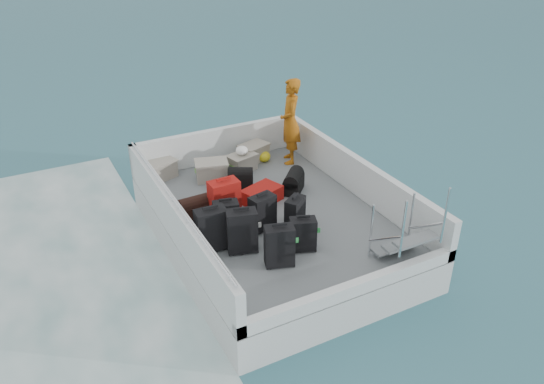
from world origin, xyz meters
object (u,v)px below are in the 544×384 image
at_px(suitcase_2, 226,218).
at_px(crate_0, 161,170).
at_px(suitcase_7, 295,213).
at_px(crate_2, 242,163).
at_px(suitcase_6, 303,235).
at_px(crate_3, 254,153).
at_px(suitcase_1, 212,230).
at_px(suitcase_3, 279,246).
at_px(suitcase_5, 224,200).
at_px(suitcase_8, 262,195).
at_px(suitcase_4, 262,213).
at_px(passenger, 290,122).
at_px(crate_1, 212,171).
at_px(suitcase_0, 242,232).

distance_m(suitcase_2, crate_0, 2.46).
relative_size(suitcase_2, suitcase_7, 1.10).
bearing_deg(crate_2, suitcase_7, -92.78).
bearing_deg(suitcase_6, crate_3, 97.56).
distance_m(suitcase_1, suitcase_6, 1.40).
bearing_deg(crate_2, suitcase_3, -105.06).
height_order(suitcase_5, suitcase_6, suitcase_5).
relative_size(suitcase_2, crate_0, 1.07).
height_order(suitcase_1, suitcase_8, suitcase_1).
height_order(suitcase_2, suitcase_6, suitcase_2).
distance_m(suitcase_3, suitcase_5, 1.63).
bearing_deg(suitcase_4, passenger, 38.36).
bearing_deg(suitcase_7, suitcase_4, 126.09).
distance_m(suitcase_1, passenger, 3.48).
xyz_separation_m(crate_1, crate_2, (0.69, 0.09, -0.02)).
bearing_deg(passenger, suitcase_0, -20.00).
height_order(suitcase_2, suitcase_5, suitcase_5).
distance_m(suitcase_2, crate_3, 2.81).
bearing_deg(suitcase_0, crate_3, 77.21).
bearing_deg(suitcase_1, suitcase_6, -25.52).
xyz_separation_m(suitcase_1, crate_3, (1.98, 2.60, -0.19)).
bearing_deg(passenger, suitcase_6, -3.86).
bearing_deg(suitcase_8, suitcase_6, 155.98).
bearing_deg(suitcase_0, suitcase_6, -9.55).
distance_m(suitcase_0, suitcase_7, 1.10).
xyz_separation_m(suitcase_0, suitcase_2, (-0.02, 0.56, -0.06)).
bearing_deg(suitcase_3, suitcase_7, 65.54).
bearing_deg(crate_1, suitcase_4, -88.11).
xyz_separation_m(suitcase_3, suitcase_8, (0.62, 1.81, -0.19)).
height_order(crate_0, crate_2, crate_0).
distance_m(suitcase_5, suitcase_6, 1.61).
height_order(suitcase_6, crate_2, suitcase_6).
bearing_deg(crate_1, passenger, 0.61).
distance_m(suitcase_0, suitcase_4, 0.70).
bearing_deg(crate_2, suitcase_8, -99.50).
xyz_separation_m(suitcase_3, crate_1, (0.15, 3.04, -0.15)).
distance_m(suitcase_1, suitcase_4, 0.96).
relative_size(suitcase_0, crate_2, 1.38).
xyz_separation_m(suitcase_4, crate_3, (1.03, 2.44, -0.14)).
bearing_deg(suitcase_6, suitcase_0, 174.73).
relative_size(suitcase_5, crate_2, 1.33).
bearing_deg(crate_3, suitcase_7, -101.28).
xyz_separation_m(suitcase_2, suitcase_5, (0.18, 0.49, 0.05)).
relative_size(crate_0, crate_1, 0.93).
relative_size(suitcase_6, passenger, 0.32).
bearing_deg(suitcase_0, suitcase_5, 97.62).
distance_m(suitcase_6, crate_1, 2.90).
bearing_deg(suitcase_8, suitcase_3, 141.31).
height_order(suitcase_6, suitcase_8, suitcase_6).
relative_size(suitcase_3, crate_2, 1.27).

